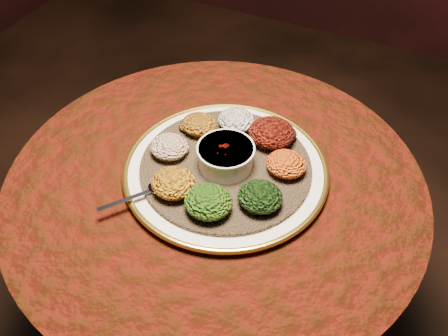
% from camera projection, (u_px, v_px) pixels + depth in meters
% --- Properties ---
extents(table, '(0.96, 0.96, 0.73)m').
position_uv_depth(table, '(216.00, 227.00, 1.27)').
color(table, black).
rests_on(table, ground).
extents(platter, '(0.59, 0.59, 0.02)m').
position_uv_depth(platter, '(226.00, 170.00, 1.14)').
color(platter, white).
rests_on(platter, table).
extents(injera, '(0.42, 0.42, 0.01)m').
position_uv_depth(injera, '(226.00, 167.00, 1.13)').
color(injera, brown).
rests_on(injera, platter).
extents(stew_bowl, '(0.13, 0.13, 0.05)m').
position_uv_depth(stew_bowl, '(226.00, 155.00, 1.11)').
color(stew_bowl, silver).
rests_on(stew_bowl, injera).
extents(spoon, '(0.11, 0.13, 0.01)m').
position_uv_depth(spoon, '(153.00, 190.00, 1.07)').
color(spoon, silver).
rests_on(spoon, injera).
extents(portion_ayib, '(0.09, 0.08, 0.04)m').
position_uv_depth(portion_ayib, '(236.00, 120.00, 1.21)').
color(portion_ayib, white).
rests_on(portion_ayib, injera).
extents(portion_kitfo, '(0.11, 0.10, 0.05)m').
position_uv_depth(portion_kitfo, '(272.00, 133.00, 1.17)').
color(portion_kitfo, black).
rests_on(portion_kitfo, injera).
extents(portion_tikil, '(0.09, 0.09, 0.04)m').
position_uv_depth(portion_tikil, '(286.00, 164.00, 1.10)').
color(portion_tikil, '#A6710D').
rests_on(portion_tikil, injera).
extents(portion_gomen, '(0.10, 0.09, 0.05)m').
position_uv_depth(portion_gomen, '(260.00, 197.00, 1.03)').
color(portion_gomen, black).
rests_on(portion_gomen, injera).
extents(portion_mixveg, '(0.10, 0.10, 0.05)m').
position_uv_depth(portion_mixveg, '(208.00, 202.00, 1.02)').
color(portion_mixveg, '#973B09').
rests_on(portion_mixveg, injera).
extents(portion_kik, '(0.10, 0.09, 0.05)m').
position_uv_depth(portion_kik, '(174.00, 183.00, 1.06)').
color(portion_kik, '#BD7F10').
rests_on(portion_kik, injera).
extents(portion_timatim, '(0.09, 0.08, 0.04)m').
position_uv_depth(portion_timatim, '(169.00, 147.00, 1.14)').
color(portion_timatim, maroon).
rests_on(portion_timatim, injera).
extents(portion_shiro, '(0.08, 0.08, 0.04)m').
position_uv_depth(portion_shiro, '(199.00, 124.00, 1.20)').
color(portion_shiro, '#915611').
rests_on(portion_shiro, injera).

